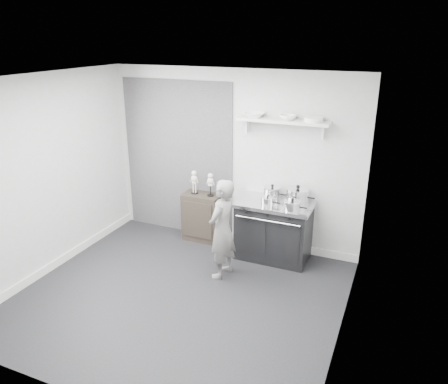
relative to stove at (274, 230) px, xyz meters
The scene contains 15 objects.
ground 1.73m from the stove, 118.17° to the right, with size 4.00×4.00×0.00m, color black.
room_shell 1.99m from the stove, 123.53° to the right, with size 4.02×3.62×2.71m.
wall_shelf 1.58m from the stove, 87.24° to the left, with size 1.30×0.26×0.24m.
stove is the anchor object (origin of this frame).
side_cabinet 1.24m from the stove, behind, with size 0.59×0.35×0.77m, color black.
child 0.95m from the stove, 122.29° to the right, with size 0.51×0.33×1.39m, color slate.
pot_back_left 0.55m from the stove, 121.22° to the left, with size 0.34×0.25×0.22m.
pot_back_right 0.63m from the stove, 21.82° to the left, with size 0.41×0.33×0.27m.
pot_front_right 0.62m from the stove, 31.80° to the right, with size 0.32×0.24×0.17m.
pot_front_center 0.52m from the stove, 117.05° to the right, with size 0.28×0.19×0.15m.
skeleton_full 1.47m from the stove, behind, with size 0.12×0.08×0.43m, color beige, non-canonical shape.
skeleton_torso 1.22m from the stove, behind, with size 0.12×0.08×0.42m, color beige, non-canonical shape.
bowl_large 1.69m from the stove, 154.47° to the left, with size 0.28×0.28×0.07m, color white.
bowl_small 1.65m from the stove, 68.08° to the left, with size 0.22×0.22×0.07m, color white.
plate_stack 1.69m from the stove, 24.27° to the left, with size 0.25×0.25×0.06m, color white.
Camera 1 is at (2.41, -4.17, 3.18)m, focal length 35.00 mm.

